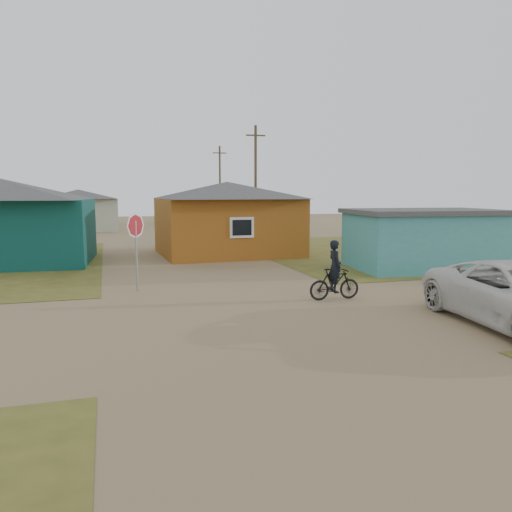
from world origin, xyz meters
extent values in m
plane|color=#88704E|center=(0.00, 0.00, 0.00)|extent=(120.00, 120.00, 0.00)
cube|color=brown|center=(14.00, 13.00, 0.01)|extent=(20.00, 18.00, 0.00)
cube|color=#0A3B37|center=(-8.50, 13.50, 1.50)|extent=(8.40, 6.54, 3.00)
cube|color=#8F4F16|center=(2.50, 14.00, 1.50)|extent=(7.21, 6.24, 3.00)
pyramid|color=#39393B|center=(2.50, 14.00, 3.45)|extent=(7.72, 6.76, 0.90)
cube|color=silver|center=(2.50, 10.97, 1.65)|extent=(1.20, 0.06, 1.00)
cube|color=black|center=(2.50, 10.94, 1.65)|extent=(0.95, 0.04, 0.75)
cube|color=teal|center=(9.50, 6.50, 1.20)|extent=(6.39, 4.61, 2.40)
cube|color=#39393B|center=(9.50, 6.50, 2.50)|extent=(6.71, 4.93, 0.20)
cube|color=#9BA38C|center=(-6.00, 34.00, 1.40)|extent=(6.49, 5.60, 2.80)
pyramid|color=#39393B|center=(-6.00, 34.00, 3.20)|extent=(7.04, 6.15, 0.80)
cube|color=gray|center=(10.00, 40.00, 1.40)|extent=(6.41, 5.50, 2.80)
pyramid|color=#39393B|center=(10.00, 40.00, 3.20)|extent=(6.95, 6.05, 0.80)
cube|color=#9BA38C|center=(-14.00, 46.00, 1.35)|extent=(5.75, 5.28, 2.70)
pyramid|color=#39393B|center=(-14.00, 46.00, 3.05)|extent=(6.28, 5.81, 0.70)
cylinder|color=brown|center=(6.50, 22.00, 4.00)|extent=(0.20, 0.20, 8.00)
cube|color=brown|center=(6.50, 22.00, 7.30)|extent=(1.40, 0.10, 0.10)
cylinder|color=brown|center=(7.50, 38.00, 4.00)|extent=(0.20, 0.20, 8.00)
cube|color=brown|center=(7.50, 38.00, 7.30)|extent=(1.40, 0.10, 0.10)
cylinder|color=gray|center=(-2.81, 4.98, 1.19)|extent=(0.07, 0.07, 2.39)
imported|color=black|center=(2.99, 1.73, 0.50)|extent=(1.66, 0.50, 0.99)
imported|color=black|center=(2.99, 1.73, 1.05)|extent=(0.40, 0.60, 1.63)
camera|label=1|loc=(-3.75, -12.20, 3.32)|focal=35.00mm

